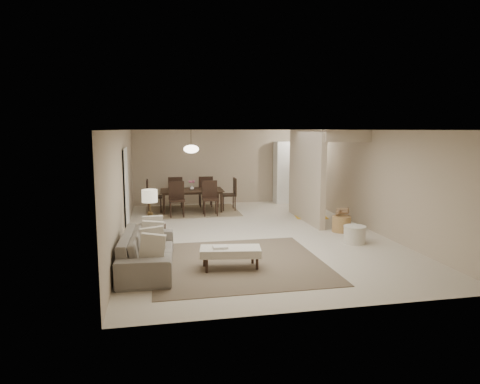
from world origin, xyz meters
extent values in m
plane|color=beige|center=(0.00, 0.00, 0.00)|extent=(9.00, 9.00, 0.00)
plane|color=white|center=(0.00, 0.00, 2.50)|extent=(9.00, 9.00, 0.00)
plane|color=#BAA68C|center=(0.00, 4.50, 1.25)|extent=(6.00, 0.00, 6.00)
plane|color=#BAA68C|center=(-3.00, 0.00, 1.25)|extent=(0.00, 9.00, 9.00)
plane|color=#BAA68C|center=(3.00, 0.00, 1.25)|extent=(0.00, 9.00, 9.00)
cube|color=#BAA68C|center=(1.80, 1.25, 1.25)|extent=(0.15, 2.50, 2.50)
cube|color=black|center=(-2.97, 0.60, 1.02)|extent=(0.04, 0.90, 2.04)
cube|color=white|center=(2.35, 4.15, 1.05)|extent=(1.20, 0.55, 2.10)
cylinder|color=white|center=(2.30, 3.20, 2.46)|extent=(0.44, 0.44, 0.05)
cube|color=brown|center=(-0.78, -2.16, 0.01)|extent=(3.20, 3.20, 0.01)
imported|color=slate|center=(-2.45, -2.16, 0.33)|extent=(2.34, 1.02, 0.67)
cube|color=beige|center=(-0.98, -2.46, 0.32)|extent=(1.16, 0.66, 0.15)
cylinder|color=black|center=(-1.43, -2.65, 0.12)|extent=(0.05, 0.05, 0.25)
cylinder|color=black|center=(-0.52, -2.65, 0.12)|extent=(0.05, 0.05, 0.25)
cylinder|color=black|center=(-1.43, -2.28, 0.12)|extent=(0.05, 0.05, 0.25)
cylinder|color=black|center=(-0.52, -2.28, 0.12)|extent=(0.05, 0.05, 0.25)
cube|color=black|center=(-2.40, -0.97, 0.26)|extent=(0.63, 0.63, 0.53)
cylinder|color=#4A3920|center=(-2.40, -0.97, 0.68)|extent=(0.12, 0.12, 0.30)
cylinder|color=#4A3920|center=(-2.40, -0.97, 0.96)|extent=(0.03, 0.03, 0.26)
cylinder|color=beige|center=(-2.40, -0.97, 1.16)|extent=(0.32, 0.32, 0.26)
cylinder|color=beige|center=(2.04, -1.28, 0.19)|extent=(0.49, 0.49, 0.38)
cylinder|color=#9B693E|center=(2.21, -0.21, 0.19)|extent=(0.58, 0.58, 0.39)
cube|color=#746648|center=(-1.18, 3.17, 0.01)|extent=(2.80, 2.10, 0.01)
imported|color=black|center=(-1.18, 3.17, 0.33)|extent=(1.93, 1.11, 0.67)
imported|color=white|center=(-1.18, 3.17, 0.74)|extent=(0.15, 0.15, 0.13)
cube|color=gold|center=(2.11, 1.59, 0.01)|extent=(0.97, 0.69, 0.01)
cylinder|color=#4A3920|center=(-1.18, 3.17, 2.25)|extent=(0.02, 0.02, 0.50)
ellipsoid|color=#FFEAC6|center=(-1.18, 3.17, 1.92)|extent=(0.46, 0.46, 0.25)
camera|label=1|loc=(-2.28, -9.85, 2.51)|focal=32.00mm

